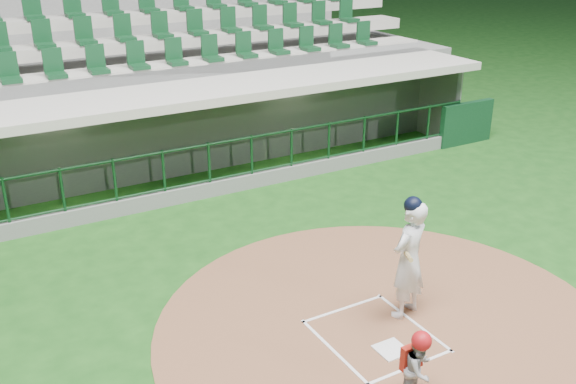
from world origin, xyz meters
The scene contains 8 objects.
ground centered at (0.00, 0.00, 0.00)m, with size 120.00×120.00×0.00m, color #144313.
dirt_circle centered at (0.30, -0.20, 0.01)m, with size 7.20×7.20×0.01m, color brown.
home_plate centered at (0.00, -0.70, 0.02)m, with size 0.43×0.43×0.02m, color white.
batter_box_chalk centered at (0.00, -0.30, 0.02)m, with size 1.55×1.80×0.01m.
dugout_structure centered at (0.18, 7.85, 0.95)m, with size 16.40×3.70×3.00m.
seating_deck centered at (0.00, 10.91, 1.42)m, with size 17.00×6.72×5.15m.
batter centered at (0.78, -0.04, 1.02)m, with size 0.95×0.97×2.04m.
catcher centered at (-0.40, -1.71, 0.55)m, with size 0.59×0.53×1.08m.
Camera 1 is at (-5.17, -6.70, 5.80)m, focal length 40.00 mm.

